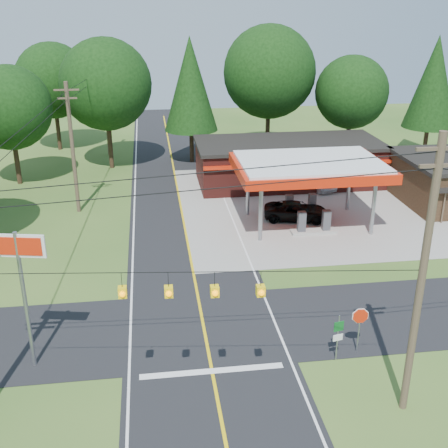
{
  "coord_description": "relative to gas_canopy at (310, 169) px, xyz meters",
  "views": [
    {
      "loc": [
        -2.31,
        -24.36,
        15.68
      ],
      "look_at": [
        2.0,
        7.0,
        2.8
      ],
      "focal_mm": 45.0,
      "sensor_mm": 36.0,
      "label": 1
    }
  ],
  "objects": [
    {
      "name": "cross_road",
      "position": [
        -9.0,
        -13.0,
        -4.25
      ],
      "size": [
        70.0,
        7.0,
        0.02
      ],
      "primitive_type": "cube",
      "color": "black",
      "rests_on": "ground"
    },
    {
      "name": "utility_pole_near_right",
      "position": [
        -1.5,
        -20.0,
        1.69
      ],
      "size": [
        1.8,
        0.3,
        11.5
      ],
      "color": "#473828",
      "rests_on": "ground"
    },
    {
      "name": "lane_center_yellow",
      "position": [
        -9.0,
        -13.0,
        -4.24
      ],
      "size": [
        0.15,
        110.0,
        0.0
      ],
      "primitive_type": "cube",
      "color": "yellow",
      "rests_on": "main_highway"
    },
    {
      "name": "gas_canopy",
      "position": [
        0.0,
        0.0,
        0.0
      ],
      "size": [
        10.6,
        7.4,
        4.88
      ],
      "color": "gray",
      "rests_on": "ground"
    },
    {
      "name": "octagonal_stop_sign",
      "position": [
        -2.0,
        -16.01,
        -2.5
      ],
      "size": [
        0.83,
        0.1,
        2.37
      ],
      "color": "gray",
      "rests_on": "ground"
    },
    {
      "name": "sedan_car",
      "position": [
        3.0,
        8.0,
        -3.51
      ],
      "size": [
        5.76,
        5.76,
        1.5
      ],
      "primitive_type": "imported",
      "rotation": [
        0.0,
        0.0,
        0.39
      ],
      "color": "silver",
      "rests_on": "ground"
    },
    {
      "name": "suv_car",
      "position": [
        -0.5,
        0.91,
        -3.58
      ],
      "size": [
        6.0,
        6.0,
        1.37
      ],
      "primitive_type": "imported",
      "rotation": [
        0.0,
        0.0,
        1.32
      ],
      "color": "black",
      "rests_on": "ground"
    },
    {
      "name": "main_highway",
      "position": [
        -9.0,
        -13.0,
        -4.26
      ],
      "size": [
        8.0,
        120.0,
        0.02
      ],
      "primitive_type": "cube",
      "color": "black",
      "rests_on": "ground"
    },
    {
      "name": "route_sign_post",
      "position": [
        -3.2,
        -16.52,
        -2.84
      ],
      "size": [
        0.48,
        0.13,
        2.38
      ],
      "color": "gray",
      "rests_on": "ground"
    },
    {
      "name": "utility_pole_far_left",
      "position": [
        -17.0,
        5.0,
        0.93
      ],
      "size": [
        1.8,
        0.3,
        10.0
      ],
      "color": "#473828",
      "rests_on": "ground"
    },
    {
      "name": "overhead_beacons",
      "position": [
        -10.0,
        -19.0,
        1.95
      ],
      "size": [
        17.04,
        2.04,
        1.03
      ],
      "color": "black",
      "rests_on": "ground"
    },
    {
      "name": "utility_pole_north",
      "position": [
        -15.5,
        22.0,
        0.48
      ],
      "size": [
        0.3,
        0.3,
        9.5
      ],
      "color": "#473828",
      "rests_on": "ground"
    },
    {
      "name": "treeline_backdrop",
      "position": [
        -8.18,
        11.01,
        3.22
      ],
      "size": [
        70.27,
        51.59,
        13.3
      ],
      "color": "#332316",
      "rests_on": "ground"
    },
    {
      "name": "ground",
      "position": [
        -9.0,
        -13.0,
        -4.27
      ],
      "size": [
        120.0,
        120.0,
        0.0
      ],
      "primitive_type": "plane",
      "color": "#345A1F",
      "rests_on": "ground"
    },
    {
      "name": "convenience_store",
      "position": [
        1.0,
        9.98,
        -2.35
      ],
      "size": [
        16.4,
        7.55,
        3.8
      ],
      "color": "#571D19",
      "rests_on": "ground"
    },
    {
      "name": "big_stop_sign",
      "position": [
        -17.0,
        -15.01,
        0.63
      ],
      "size": [
        2.42,
        0.59,
        6.62
      ],
      "color": "gray",
      "rests_on": "ground"
    }
  ]
}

